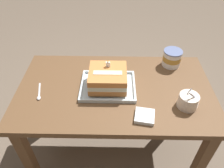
{
  "coord_description": "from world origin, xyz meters",
  "views": [
    {
      "loc": [
        -0.0,
        -0.98,
        1.61
      ],
      "look_at": [
        -0.02,
        0.0,
        0.74
      ],
      "focal_mm": 34.44,
      "sensor_mm": 36.0,
      "label": 1
    }
  ],
  "objects": [
    {
      "name": "ground_plane",
      "position": [
        0.0,
        0.0,
        0.0
      ],
      "size": [
        8.0,
        8.0,
        0.0
      ],
      "primitive_type": "plane",
      "color": "#6B5B4C"
    },
    {
      "name": "ice_cream_tub",
      "position": [
        0.39,
        0.25,
        0.77
      ],
      "size": [
        0.13,
        0.13,
        0.12
      ],
      "color": "white",
      "rests_on": "dining_table"
    },
    {
      "name": "birthday_cake",
      "position": [
        -0.04,
        0.01,
        0.78
      ],
      "size": [
        0.22,
        0.21,
        0.15
      ],
      "color": "#C67C40",
      "rests_on": "foil_tray"
    },
    {
      "name": "foil_tray",
      "position": [
        -0.04,
        0.01,
        0.71
      ],
      "size": [
        0.34,
        0.28,
        0.02
      ],
      "color": "silver",
      "rests_on": "dining_table"
    },
    {
      "name": "dining_table",
      "position": [
        0.0,
        0.0,
        0.6
      ],
      "size": [
        1.21,
        0.69,
        0.71
      ],
      "color": "brown",
      "rests_on": "ground_plane"
    },
    {
      "name": "serving_spoon_near_tray",
      "position": [
        -0.45,
        -0.08,
        0.71
      ],
      "size": [
        0.05,
        0.15,
        0.01
      ],
      "color": "silver",
      "rests_on": "dining_table"
    },
    {
      "name": "bowl_stack",
      "position": [
        0.41,
        -0.14,
        0.75
      ],
      "size": [
        0.11,
        0.11,
        0.13
      ],
      "color": "silver",
      "rests_on": "dining_table"
    },
    {
      "name": "napkin_pile",
      "position": [
        0.16,
        -0.23,
        0.72
      ],
      "size": [
        0.12,
        0.12,
        0.02
      ],
      "color": "white",
      "rests_on": "dining_table"
    }
  ]
}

